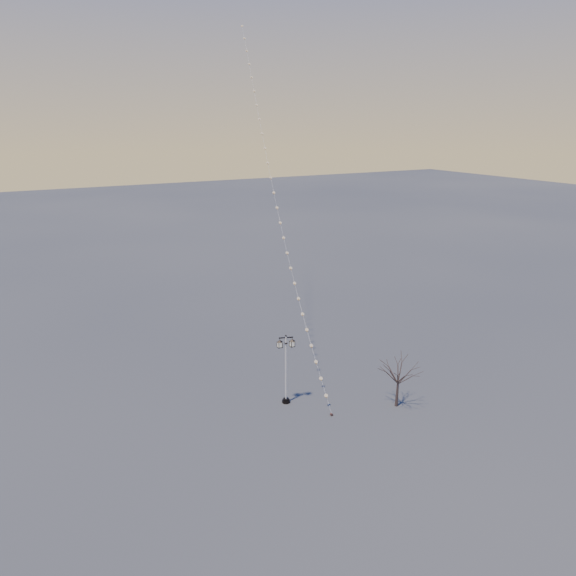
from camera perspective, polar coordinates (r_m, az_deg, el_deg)
ground at (r=36.42m, az=5.11°, el=-14.49°), size 300.00×300.00×0.00m
street_lamp at (r=37.04m, az=-0.22°, el=-8.61°), size 1.30×0.75×5.32m
bare_tree at (r=37.58m, az=12.15°, el=-9.24°), size 2.25×2.25×3.73m
kite_train at (r=47.18m, az=-1.25°, el=12.27°), size 8.36×31.81×30.00m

